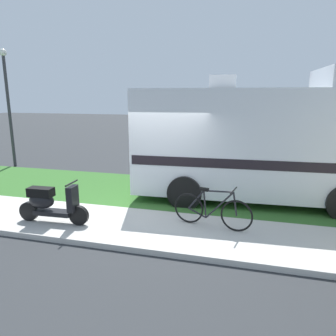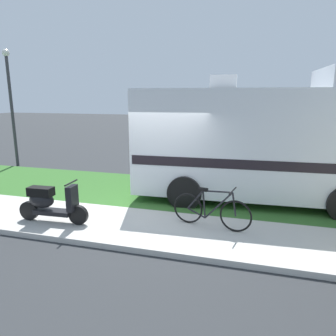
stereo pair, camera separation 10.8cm
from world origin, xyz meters
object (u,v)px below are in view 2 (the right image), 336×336
Objects in this scene: motorhome_rv at (261,140)px; pickup_truck_near at (299,148)px; bicycle at (211,210)px; scooter at (50,203)px; street_lamp_post at (11,98)px.

motorhome_rv is 1.24× the size of pickup_truck_near.
pickup_truck_near reaches higher than bicycle.
motorhome_rv is 5.66m from scooter.
pickup_truck_near is (2.46, 6.61, 0.43)m from bicycle.
motorhome_rv reaches higher than pickup_truck_near.
scooter reaches higher than bicycle.
scooter is (-4.48, -3.27, -1.14)m from motorhome_rv.
motorhome_rv is 3.97× the size of scooter.
scooter is at bearing -129.27° from pickup_truck_near.
pickup_truck_near is at bearing 69.74° from motorhome_rv.
motorhome_rv is 10.05m from street_lamp_post.
motorhome_rv is at bearing 36.11° from scooter.
street_lamp_post is at bearing -169.16° from pickup_truck_near.
bicycle is 0.37× the size of street_lamp_post.
motorhome_rv is 3.01m from bicycle.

